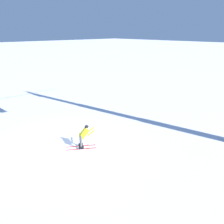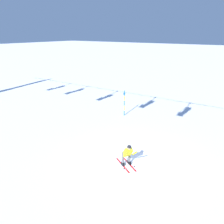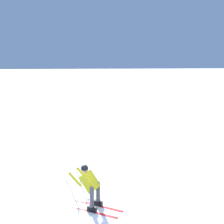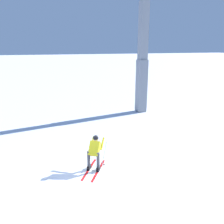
# 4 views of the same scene
# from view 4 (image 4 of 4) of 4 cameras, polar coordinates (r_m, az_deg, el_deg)

# --- Properties ---
(ground_plane) EXTENTS (260.00, 260.00, 0.00)m
(ground_plane) POSITION_cam_4_polar(r_m,az_deg,el_deg) (9.56, -9.68, -15.41)
(ground_plane) COLOR white
(skier_carving_main) EXTENTS (1.78, 1.44, 1.55)m
(skier_carving_main) POSITION_cam_4_polar(r_m,az_deg,el_deg) (9.61, -4.35, -9.54)
(skier_carving_main) COLOR red
(skier_carving_main) RESTS_ON ground_plane
(lift_tower_near) EXTENTS (0.69, 2.91, 12.51)m
(lift_tower_near) POSITION_cam_4_polar(r_m,az_deg,el_deg) (17.44, 7.76, 17.09)
(lift_tower_near) COLOR gray
(lift_tower_near) RESTS_ON ground_plane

